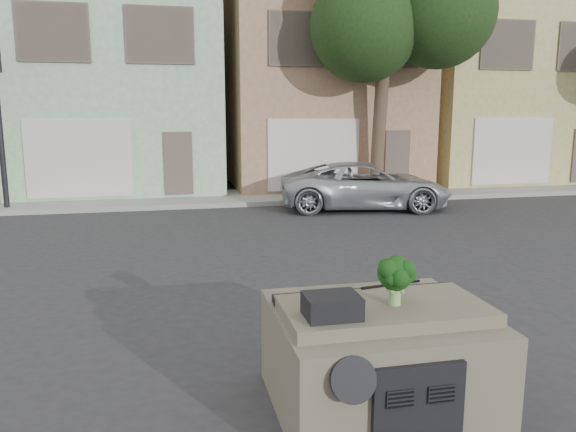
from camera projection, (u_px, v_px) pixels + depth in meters
name	position (u px, v px, depth m)	size (l,w,h in m)	color
ground_plane	(303.00, 306.00, 8.48)	(120.00, 120.00, 0.00)	#303033
sidewalk	(227.00, 198.00, 18.55)	(40.00, 3.00, 0.15)	gray
townhouse_mint	(120.00, 87.00, 20.97)	(7.20, 8.20, 7.55)	#9CCA99
townhouse_tan	(314.00, 89.00, 22.55)	(7.20, 8.20, 7.55)	#A47B5E
townhouse_beige	(482.00, 90.00, 24.13)	(7.20, 8.20, 7.55)	tan
silver_pickup	(364.00, 209.00, 16.90)	(2.33, 5.05, 1.40)	#B4B8BD
tree_near	(381.00, 69.00, 18.16)	(4.40, 4.00, 8.50)	#1C3414
car_dashboard	(377.00, 354.00, 5.50)	(2.00, 1.80, 1.12)	#66604E
instrument_hump	(332.00, 306.00, 4.92)	(0.48, 0.38, 0.20)	black
wiper_arm	(391.00, 285.00, 5.82)	(0.70, 0.03, 0.02)	black
broccoli	(395.00, 281.00, 5.20)	(0.38, 0.38, 0.46)	black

